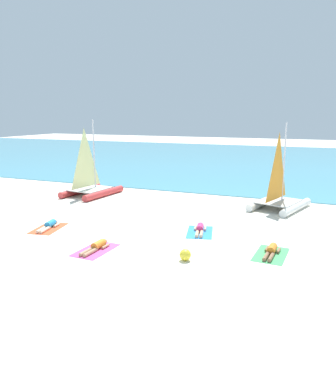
{
  "coord_description": "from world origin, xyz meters",
  "views": [
    {
      "loc": [
        7.23,
        -12.93,
        5.11
      ],
      "look_at": [
        0.0,
        4.58,
        1.2
      ],
      "focal_mm": 35.37,
      "sensor_mm": 36.0,
      "label": 1
    }
  ],
  "objects_px": {
    "towel_center_left": "(96,250)",
    "sunbather_center_left": "(97,246)",
    "sailboat_white": "(279,196)",
    "sunbather_leftmost": "(49,225)",
    "towel_rightmost": "(271,254)",
    "towel_center_right": "(200,232)",
    "sailboat_red": "(91,184)",
    "towel_leftmost": "(48,228)",
    "sunbather_rightmost": "(271,251)",
    "beach_ball": "(185,255)",
    "sunbather_center_right": "(200,229)"
  },
  "relations": [
    {
      "from": "sunbather_center_right",
      "to": "towel_rightmost",
      "type": "bearing_deg",
      "value": -41.04
    },
    {
      "from": "sailboat_white",
      "to": "sunbather_leftmost",
      "type": "relative_size",
      "value": 3.01
    },
    {
      "from": "sailboat_red",
      "to": "sailboat_white",
      "type": "bearing_deg",
      "value": 10.87
    },
    {
      "from": "sunbather_rightmost",
      "to": "beach_ball",
      "type": "bearing_deg",
      "value": -143.85
    },
    {
      "from": "sailboat_white",
      "to": "towel_center_left",
      "type": "height_order",
      "value": "sailboat_white"
    },
    {
      "from": "sunbather_rightmost",
      "to": "sunbather_leftmost",
      "type": "bearing_deg",
      "value": -174.18
    },
    {
      "from": "sailboat_white",
      "to": "towel_rightmost",
      "type": "xyz_separation_m",
      "value": [
        0.57,
        -7.27,
        -0.69
      ]
    },
    {
      "from": "towel_center_left",
      "to": "towel_rightmost",
      "type": "height_order",
      "value": "same"
    },
    {
      "from": "sunbather_leftmost",
      "to": "towel_center_right",
      "type": "distance_m",
      "value": 6.88
    },
    {
      "from": "towel_leftmost",
      "to": "sunbather_center_left",
      "type": "height_order",
      "value": "sunbather_center_left"
    },
    {
      "from": "towel_center_left",
      "to": "sailboat_white",
      "type": "bearing_deg",
      "value": 58.6
    },
    {
      "from": "sailboat_red",
      "to": "sunbather_center_left",
      "type": "bearing_deg",
      "value": -48.95
    },
    {
      "from": "towel_center_right",
      "to": "sunbather_rightmost",
      "type": "distance_m",
      "value": 3.6
    },
    {
      "from": "sunbather_leftmost",
      "to": "sunbather_center_left",
      "type": "relative_size",
      "value": 1.0
    },
    {
      "from": "sunbather_center_right",
      "to": "beach_ball",
      "type": "bearing_deg",
      "value": -95.54
    },
    {
      "from": "towel_center_right",
      "to": "towel_leftmost",
      "type": "bearing_deg",
      "value": -162.4
    },
    {
      "from": "sailboat_white",
      "to": "sunbather_leftmost",
      "type": "bearing_deg",
      "value": -123.98
    },
    {
      "from": "sailboat_red",
      "to": "towel_leftmost",
      "type": "bearing_deg",
      "value": -65.52
    },
    {
      "from": "sunbather_leftmost",
      "to": "towel_leftmost",
      "type": "bearing_deg",
      "value": -90.0
    },
    {
      "from": "towel_rightmost",
      "to": "towel_center_left",
      "type": "bearing_deg",
      "value": -161.66
    },
    {
      "from": "sunbather_center_left",
      "to": "sailboat_red",
      "type": "bearing_deg",
      "value": 127.03
    },
    {
      "from": "towel_leftmost",
      "to": "towel_center_left",
      "type": "relative_size",
      "value": 1.0
    },
    {
      "from": "towel_center_right",
      "to": "towel_rightmost",
      "type": "distance_m",
      "value": 3.62
    },
    {
      "from": "towel_rightmost",
      "to": "beach_ball",
      "type": "distance_m",
      "value": 3.26
    },
    {
      "from": "towel_leftmost",
      "to": "sunbather_rightmost",
      "type": "xyz_separation_m",
      "value": [
        9.83,
        0.57,
        0.13
      ]
    },
    {
      "from": "sailboat_red",
      "to": "sunbather_leftmost",
      "type": "relative_size",
      "value": 3.07
    },
    {
      "from": "sunbather_center_left",
      "to": "beach_ball",
      "type": "relative_size",
      "value": 3.76
    },
    {
      "from": "towel_center_left",
      "to": "sunbather_center_left",
      "type": "bearing_deg",
      "value": 87.92
    },
    {
      "from": "towel_leftmost",
      "to": "towel_center_right",
      "type": "height_order",
      "value": "same"
    },
    {
      "from": "towel_center_left",
      "to": "beach_ball",
      "type": "relative_size",
      "value": 4.57
    },
    {
      "from": "sunbather_leftmost",
      "to": "sunbather_rightmost",
      "type": "xyz_separation_m",
      "value": [
        9.84,
        0.51,
        0.0
      ]
    },
    {
      "from": "towel_center_left",
      "to": "towel_center_right",
      "type": "relative_size",
      "value": 1.0
    },
    {
      "from": "sunbather_center_left",
      "to": "towel_center_right",
      "type": "relative_size",
      "value": 0.82
    },
    {
      "from": "towel_leftmost",
      "to": "towel_center_left",
      "type": "height_order",
      "value": "same"
    },
    {
      "from": "sailboat_red",
      "to": "beach_ball",
      "type": "bearing_deg",
      "value": -34.65
    },
    {
      "from": "sunbather_center_left",
      "to": "towel_center_right",
      "type": "distance_m",
      "value": 4.69
    },
    {
      "from": "towel_center_right",
      "to": "beach_ball",
      "type": "bearing_deg",
      "value": -81.17
    },
    {
      "from": "sailboat_white",
      "to": "sunbather_center_left",
      "type": "bearing_deg",
      "value": -105.3
    },
    {
      "from": "sunbather_leftmost",
      "to": "sunbather_center_left",
      "type": "height_order",
      "value": "same"
    },
    {
      "from": "towel_center_left",
      "to": "towel_center_right",
      "type": "xyz_separation_m",
      "value": [
        3.01,
        3.66,
        0.0
      ]
    },
    {
      "from": "towel_center_left",
      "to": "towel_rightmost",
      "type": "relative_size",
      "value": 1.0
    },
    {
      "from": "sailboat_white",
      "to": "towel_leftmost",
      "type": "distance_m",
      "value": 12.11
    },
    {
      "from": "sunbather_leftmost",
      "to": "towel_center_right",
      "type": "relative_size",
      "value": 0.82
    },
    {
      "from": "sunbather_leftmost",
      "to": "towel_rightmost",
      "type": "bearing_deg",
      "value": -8.54
    },
    {
      "from": "sailboat_white",
      "to": "towel_center_left",
      "type": "relative_size",
      "value": 2.47
    },
    {
      "from": "sunbather_rightmost",
      "to": "sunbather_center_right",
      "type": "bearing_deg",
      "value": 157.26
    },
    {
      "from": "towel_leftmost",
      "to": "sunbather_center_right",
      "type": "bearing_deg",
      "value": 18.16
    },
    {
      "from": "sunbather_center_left",
      "to": "sunbather_center_right",
      "type": "height_order",
      "value": "same"
    },
    {
      "from": "sailboat_red",
      "to": "towel_center_left",
      "type": "relative_size",
      "value": 2.52
    },
    {
      "from": "sailboat_red",
      "to": "sunbather_rightmost",
      "type": "relative_size",
      "value": 3.06
    }
  ]
}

